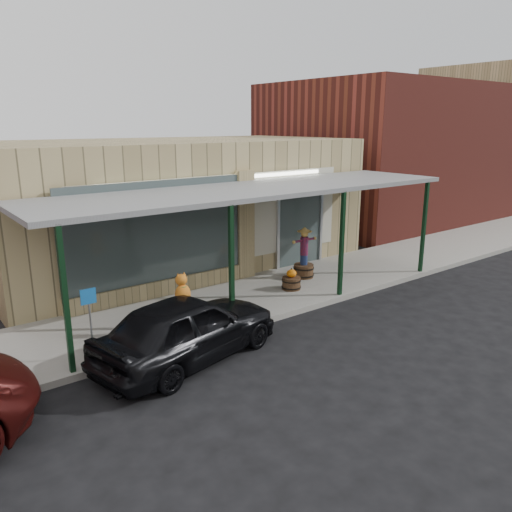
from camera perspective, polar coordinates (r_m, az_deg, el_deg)
ground at (r=11.50m, az=11.07°, el=-9.68°), size 120.00×120.00×0.00m
sidewalk at (r=13.92m, az=-0.01°, el=-4.62°), size 40.00×3.20×0.15m
storefront at (r=17.17m, az=-9.32°, el=5.91°), size 12.00×6.25×4.20m
awning at (r=13.19m, az=0.09°, el=7.43°), size 12.00×3.00×3.04m
block_buildings_near at (r=18.89m, az=-5.58°, el=11.95°), size 61.00×8.00×8.00m
barrel_scarecrow at (r=15.28m, az=5.49°, el=-0.51°), size 0.95×0.61×1.57m
barrel_pumpkin at (r=14.24m, az=4.06°, el=-2.94°), size 0.57×0.57×0.62m
handicap_sign at (r=10.35m, az=-18.45°, el=-6.37°), size 0.31×0.04×1.49m
parked_sedan at (r=10.34m, az=-7.80°, el=-8.13°), size 4.40×2.54×1.59m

